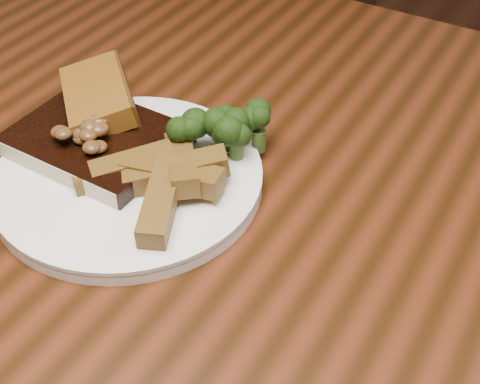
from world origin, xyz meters
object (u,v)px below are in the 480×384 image
(plate, at_px, (129,180))
(steak, at_px, (97,142))
(dining_table, at_px, (231,271))
(potato_wedges, at_px, (160,194))
(garlic_bread, at_px, (100,113))
(chair_far, at_px, (292,49))

(plate, distance_m, steak, 0.05)
(dining_table, distance_m, steak, 0.19)
(dining_table, bearing_deg, potato_wedges, -137.56)
(plate, distance_m, garlic_bread, 0.10)
(plate, xyz_separation_m, steak, (-0.05, 0.01, 0.02))
(garlic_bread, bearing_deg, plate, 8.08)
(chair_far, xyz_separation_m, potato_wedges, (0.21, -0.69, 0.25))
(chair_far, xyz_separation_m, garlic_bread, (0.08, -0.62, 0.25))
(plate, relative_size, steak, 1.65)
(chair_far, distance_m, garlic_bread, 0.67)
(dining_table, distance_m, potato_wedges, 0.13)
(plate, bearing_deg, potato_wedges, -19.34)
(chair_far, bearing_deg, dining_table, 121.59)
(chair_far, bearing_deg, potato_wedges, 116.86)
(potato_wedges, bearing_deg, garlic_bread, 150.67)
(dining_table, distance_m, plate, 0.14)
(steak, height_order, potato_wedges, potato_wedges)
(chair_far, distance_m, potato_wedges, 0.76)
(steak, relative_size, potato_wedges, 1.25)
(plate, xyz_separation_m, garlic_bread, (-0.08, 0.05, 0.02))
(chair_far, bearing_deg, garlic_bread, 107.49)
(steak, xyz_separation_m, garlic_bread, (-0.03, 0.04, 0.00))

